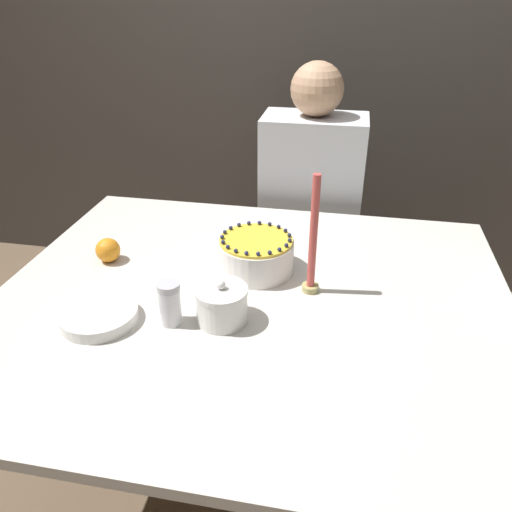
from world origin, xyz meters
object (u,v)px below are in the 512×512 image
at_px(candle, 313,245).
at_px(person_man_blue_shirt, 309,234).
at_px(sugar_shaker, 170,303).
at_px(sugar_bowl, 222,305).
at_px(cake, 256,255).

xyz_separation_m(candle, person_man_blue_shirt, (-0.06, 0.74, -0.34)).
bearing_deg(candle, sugar_shaker, -147.39).
bearing_deg(sugar_bowl, sugar_shaker, -165.59).
distance_m(cake, person_man_blue_shirt, 0.71).
xyz_separation_m(sugar_bowl, person_man_blue_shirt, (0.14, 0.91, -0.24)).
relative_size(candle, person_man_blue_shirt, 0.28).
distance_m(cake, sugar_shaker, 0.33).
bearing_deg(cake, sugar_shaker, -118.92).
relative_size(sugar_shaker, person_man_blue_shirt, 0.09).
relative_size(sugar_bowl, sugar_shaker, 1.15).
bearing_deg(person_man_blue_shirt, candle, 95.00).
relative_size(sugar_bowl, person_man_blue_shirt, 0.11).
height_order(sugar_bowl, person_man_blue_shirt, person_man_blue_shirt).
bearing_deg(sugar_bowl, cake, 81.73).
relative_size(cake, person_man_blue_shirt, 0.18).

